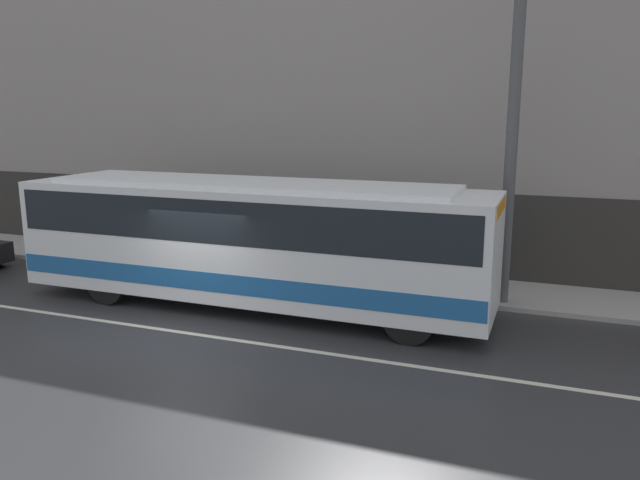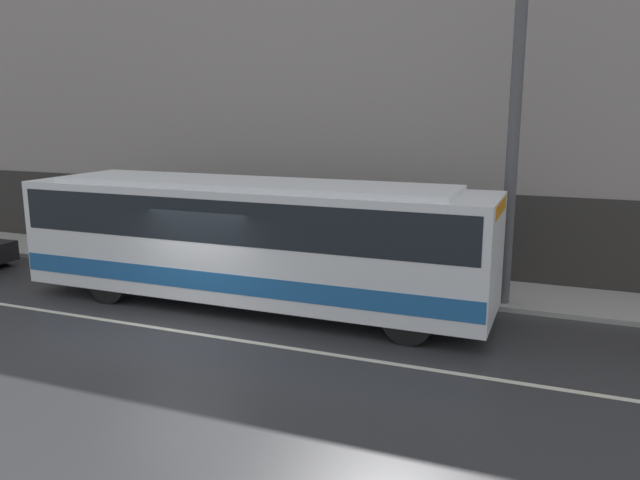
% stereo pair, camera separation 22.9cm
% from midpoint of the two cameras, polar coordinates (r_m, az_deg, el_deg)
% --- Properties ---
extents(ground_plane, '(60.00, 60.00, 0.00)m').
position_cam_midpoint_polar(ground_plane, '(14.13, -13.39, -8.16)').
color(ground_plane, '#2D2D30').
extents(sidewalk, '(60.00, 2.53, 0.12)m').
position_cam_midpoint_polar(sidewalk, '(18.48, -4.24, -2.89)').
color(sidewalk, '#A09E99').
rests_on(sidewalk, ground_plane).
extents(building_facade, '(60.00, 0.35, 10.04)m').
position_cam_midpoint_polar(building_facade, '(19.16, -2.64, 12.09)').
color(building_facade, gray).
rests_on(building_facade, ground_plane).
extents(lane_stripe, '(54.00, 0.14, 0.01)m').
position_cam_midpoint_polar(lane_stripe, '(14.13, -13.39, -8.15)').
color(lane_stripe, beige).
rests_on(lane_stripe, ground_plane).
extents(transit_bus, '(11.65, 2.62, 3.09)m').
position_cam_midpoint_polar(transit_bus, '(15.18, -6.84, 0.32)').
color(transit_bus, white).
rests_on(transit_bus, ground_plane).
extents(utility_pole_near, '(0.28, 0.28, 8.91)m').
position_cam_midpoint_polar(utility_pole_near, '(15.37, 16.84, 10.68)').
color(utility_pole_near, '#4C4C4F').
rests_on(utility_pole_near, sidewalk).
extents(pedestrian_waiting, '(0.36, 0.36, 1.55)m').
position_cam_midpoint_polar(pedestrian_waiting, '(17.83, 3.44, -0.86)').
color(pedestrian_waiting, '#333338').
rests_on(pedestrian_waiting, sidewalk).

